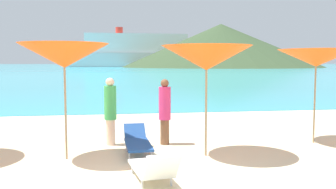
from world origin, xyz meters
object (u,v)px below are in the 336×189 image
Objects in this scene: umbrella_4 at (316,58)px; cruise_ship at (136,52)px; umbrella_2 at (64,56)px; lounge_chair_1 at (153,168)px; beachgoer_2 at (165,110)px; lounge_chair_5 at (137,141)px; umbrella_3 at (207,58)px; beachgoer_0 at (110,109)px.

cruise_ship reaches higher than umbrella_4.
umbrella_2 is 3.11m from lounge_chair_1.
umbrella_2 is 1.49× the size of beachgoer_2.
umbrella_4 is (6.00, 0.69, -0.03)m from umbrella_2.
cruise_ship is at bearing -50.67° from beachgoer_2.
cruise_ship is at bearing 84.50° from lounge_chair_5.
cruise_ship reaches higher than umbrella_3.
umbrella_2 is at bearing 68.64° from beachgoer_2.
beachgoer_0 is 167.75m from cruise_ship.
umbrella_2 is 6.04m from umbrella_4.
cruise_ship is (9.92, 168.61, 4.71)m from umbrella_3.
umbrella_2 is 1.03× the size of umbrella_4.
beachgoer_0 reaches higher than beachgoer_2.
lounge_chair_1 is 3.04m from beachgoer_2.
beachgoer_2 reaches higher than lounge_chair_5.
beachgoer_0 is (-2.05, 1.39, -1.24)m from umbrella_3.
umbrella_4 is 1.46× the size of lounge_chair_1.
beachgoer_2 is (0.75, 0.90, 0.57)m from lounge_chair_5.
umbrella_4 reaches higher than lounge_chair_5.
umbrella_4 is at bearing 4.76° from lounge_chair_5.
umbrella_3 is 1.44× the size of beachgoer_0.
umbrella_2 reaches higher than umbrella_4.
umbrella_3 is at bearing -136.24° from lounge_chair_1.
umbrella_3 is 1.01× the size of umbrella_4.
lounge_chair_5 is at bearing -93.85° from lounge_chair_1.
cruise_ship is at bearing 86.63° from umbrella_3.
umbrella_4 is 5.26m from beachgoer_0.
beachgoer_2 is at bearing 48.67° from lounge_chair_5.
umbrella_3 is 3.15m from umbrella_4.
lounge_chair_5 is 1.30m from beachgoer_2.
cruise_ship is at bearing -101.34° from lounge_chair_1.
umbrella_4 is 1.42× the size of beachgoer_0.
lounge_chair_1 is 0.96× the size of lounge_chair_5.
umbrella_4 is 167.96m from cruise_ship.
umbrella_3 is at bearing -164.28° from umbrella_4.
lounge_chair_5 is at bearing 6.94° from umbrella_2.
beachgoer_2 reaches higher than lounge_chair_1.
umbrella_3 is 1.42× the size of lounge_chair_5.
umbrella_4 is at bearing -143.01° from beachgoer_2.
beachgoer_2 is at bearing 25.67° from umbrella_2.
umbrella_3 is at bearing -15.02° from lounge_chair_5.
cruise_ship is at bearing 87.65° from umbrella_4.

